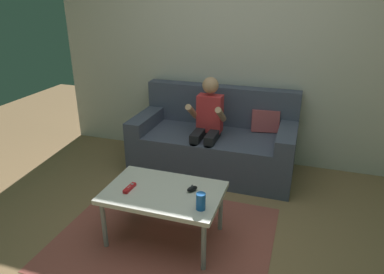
{
  "coord_description": "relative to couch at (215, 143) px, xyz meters",
  "views": [
    {
      "loc": [
        0.75,
        -1.91,
        1.81
      ],
      "look_at": [
        -0.16,
        0.86,
        0.61
      ],
      "focal_mm": 33.08,
      "sensor_mm": 36.0,
      "label": 1
    }
  ],
  "objects": [
    {
      "name": "ground_plane",
      "position": [
        0.11,
        -1.5,
        -0.3
      ],
      "size": [
        8.36,
        8.36,
        0.0
      ],
      "primitive_type": "plane",
      "color": "olive"
    },
    {
      "name": "wall_back",
      "position": [
        0.11,
        0.39,
        0.95
      ],
      "size": [
        4.18,
        0.05,
        2.5
      ],
      "primitive_type": "cube",
      "color": "beige",
      "rests_on": "ground"
    },
    {
      "name": "couch",
      "position": [
        0.0,
        0.0,
        0.0
      ],
      "size": [
        1.69,
        0.8,
        0.86
      ],
      "color": "#474C60",
      "rests_on": "ground"
    },
    {
      "name": "person_seated_on_couch",
      "position": [
        -0.04,
        -0.19,
        0.29
      ],
      "size": [
        0.35,
        0.43,
        1.04
      ],
      "color": "black",
      "rests_on": "ground"
    },
    {
      "name": "coffee_table",
      "position": [
        -0.06,
        -1.29,
        0.09
      ],
      "size": [
        0.88,
        0.58,
        0.43
      ],
      "color": "beige",
      "rests_on": "ground"
    },
    {
      "name": "area_rug",
      "position": [
        -0.06,
        -1.29,
        -0.3
      ],
      "size": [
        1.66,
        1.35,
        0.01
      ],
      "primitive_type": "cube",
      "color": "#9E4C42",
      "rests_on": "ground"
    },
    {
      "name": "game_remote_red_near_edge",
      "position": [
        -0.31,
        -1.35,
        0.14
      ],
      "size": [
        0.05,
        0.14,
        0.03
      ],
      "color": "red",
      "rests_on": "coffee_table"
    },
    {
      "name": "nunchuk_black",
      "position": [
        0.15,
        -1.23,
        0.15
      ],
      "size": [
        0.09,
        0.1,
        0.05
      ],
      "color": "black",
      "rests_on": "coffee_table"
    },
    {
      "name": "soda_can",
      "position": [
        0.28,
        -1.43,
        0.19
      ],
      "size": [
        0.07,
        0.07,
        0.12
      ],
      "primitive_type": "cylinder",
      "color": "#1959B2",
      "rests_on": "coffee_table"
    }
  ]
}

